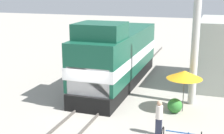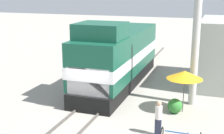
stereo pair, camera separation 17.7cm
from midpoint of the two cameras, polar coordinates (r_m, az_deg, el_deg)
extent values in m
plane|color=gray|center=(18.54, -4.21, -7.86)|extent=(120.00, 120.00, 0.00)
cube|color=#4C4742|center=(18.78, -6.25, -7.36)|extent=(0.08, 41.05, 0.15)
cube|color=#4C4742|center=(18.26, -2.11, -7.92)|extent=(0.08, 41.05, 0.15)
cube|color=black|center=(23.15, 0.88, -1.96)|extent=(2.81, 12.00, 0.99)
cube|color=#144C38|center=(22.68, 0.90, 2.84)|extent=(3.05, 11.52, 2.96)
cube|color=white|center=(22.74, 0.90, 2.11)|extent=(3.09, 11.64, 0.70)
cube|color=white|center=(18.34, -3.76, -2.11)|extent=(2.60, 1.68, 1.63)
cube|color=#144C38|center=(18.99, -2.38, 6.61)|extent=(2.87, 2.64, 0.98)
cylinder|color=#B2B2AD|center=(19.05, 14.75, 4.93)|extent=(0.45, 0.45, 8.06)
cylinder|color=#4C4C4C|center=(18.36, 12.67, -4.53)|extent=(0.05, 0.05, 2.33)
cone|color=orange|center=(18.05, 12.86, -1.37)|extent=(2.03, 2.03, 0.46)
cube|color=#595959|center=(22.09, 16.95, -1.78)|extent=(0.12, 0.12, 2.19)
cube|color=#1972BF|center=(21.68, 17.29, 2.78)|extent=(2.24, 0.08, 1.40)
sphere|color=#2D722D|center=(18.32, 11.15, -6.95)|extent=(0.85, 0.85, 0.85)
cube|color=#2D3347|center=(15.57, 8.20, -10.75)|extent=(0.30, 0.20, 0.85)
cylinder|color=silver|center=(15.27, 8.30, -8.16)|extent=(0.34, 0.34, 0.67)
sphere|color=tan|center=(15.10, 8.36, -6.54)|extent=(0.25, 0.25, 0.25)
torus|color=black|center=(15.01, 8.90, -12.05)|extent=(0.05, 0.73, 0.73)
cube|color=#194C99|center=(14.82, 12.28, -11.65)|extent=(1.47, 0.04, 0.04)
camera|label=1|loc=(0.09, -90.29, -0.07)|focal=50.00mm
camera|label=2|loc=(0.09, 89.71, 0.07)|focal=50.00mm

